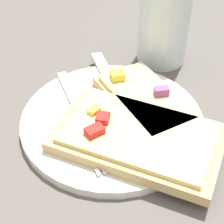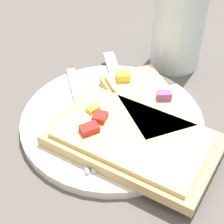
{
  "view_description": "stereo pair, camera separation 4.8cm",
  "coord_description": "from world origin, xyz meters",
  "views": [
    {
      "loc": [
        0.32,
        -0.16,
        0.34
      ],
      "look_at": [
        0.0,
        0.0,
        0.02
      ],
      "focal_mm": 60.0,
      "sensor_mm": 36.0,
      "label": 1
    },
    {
      "loc": [
        0.34,
        -0.12,
        0.34
      ],
      "look_at": [
        0.0,
        0.0,
        0.02
      ],
      "focal_mm": 60.0,
      "sensor_mm": 36.0,
      "label": 2
    }
  ],
  "objects": [
    {
      "name": "pizza_slice_main",
      "position": [
        0.05,
        0.01,
        0.02
      ],
      "size": [
        0.23,
        0.22,
        0.03
      ],
      "rotation": [
        0.0,
        0.0,
        0.7
      ],
      "color": "tan",
      "rests_on": "plate"
    },
    {
      "name": "ground_plane",
      "position": [
        0.0,
        0.0,
        0.0
      ],
      "size": [
        4.0,
        4.0,
        0.0
      ],
      "primitive_type": "plane",
      "color": "#56514C"
    },
    {
      "name": "pizza_slice_corner",
      "position": [
        0.0,
        0.05,
        0.02
      ],
      "size": [
        0.16,
        0.09,
        0.03
      ],
      "rotation": [
        0.0,
        0.0,
        3.18
      ],
      "color": "tan",
      "rests_on": "plate"
    },
    {
      "name": "plate",
      "position": [
        0.0,
        0.0,
        0.01
      ],
      "size": [
        0.24,
        0.24,
        0.01
      ],
      "color": "silver",
      "rests_on": "ground"
    },
    {
      "name": "knife",
      "position": [
        -0.05,
        0.03,
        0.01
      ],
      "size": [
        0.21,
        0.05,
        0.01
      ],
      "rotation": [
        0.0,
        0.0,
        6.14
      ],
      "color": "silver",
      "rests_on": "plate"
    },
    {
      "name": "crumb_scatter",
      "position": [
        0.04,
        -0.0,
        0.02
      ],
      "size": [
        0.1,
        0.1,
        0.01
      ],
      "color": "tan",
      "rests_on": "plate"
    },
    {
      "name": "drinking_glass",
      "position": [
        -0.1,
        0.14,
        0.06
      ],
      "size": [
        0.08,
        0.08,
        0.13
      ],
      "color": "silver",
      "rests_on": "ground"
    },
    {
      "name": "fork",
      "position": [
        -0.01,
        -0.04,
        0.01
      ],
      "size": [
        0.2,
        0.04,
        0.01
      ],
      "rotation": [
        0.0,
        0.0,
        6.18
      ],
      "color": "silver",
      "rests_on": "plate"
    }
  ]
}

